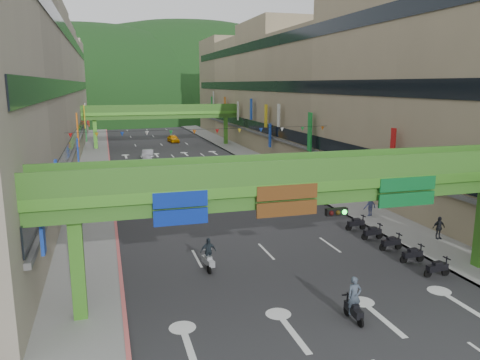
{
  "coord_description": "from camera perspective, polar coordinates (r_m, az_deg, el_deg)",
  "views": [
    {
      "loc": [
        -9.51,
        -14.78,
        10.53
      ],
      "look_at": [
        0.0,
        18.0,
        3.5
      ],
      "focal_mm": 35.0,
      "sensor_mm": 36.0,
      "label": 1
    }
  ],
  "objects": [
    {
      "name": "ground",
      "position": [
        20.49,
        15.06,
        -19.73
      ],
      "size": [
        320.0,
        320.0,
        0.0
      ],
      "primitive_type": "plane",
      "color": "black",
      "rests_on": "ground"
    },
    {
      "name": "road_slab",
      "position": [
        66.32,
        -7.73,
        2.4
      ],
      "size": [
        18.0,
        140.0,
        0.02
      ],
      "primitive_type": "cube",
      "color": "#28282B",
      "rests_on": "ground"
    },
    {
      "name": "sidewalk_left",
      "position": [
        65.64,
        -17.27,
        1.95
      ],
      "size": [
        4.0,
        140.0,
        0.15
      ],
      "primitive_type": "cube",
      "color": "gray",
      "rests_on": "ground"
    },
    {
      "name": "sidewalk_right",
      "position": [
        68.75,
        1.38,
        2.89
      ],
      "size": [
        4.0,
        140.0,
        0.15
      ],
      "primitive_type": "cube",
      "color": "gray",
      "rests_on": "ground"
    },
    {
      "name": "curb_left",
      "position": [
        65.62,
        -15.61,
        2.05
      ],
      "size": [
        0.2,
        140.0,
        0.18
      ],
      "primitive_type": "cube",
      "color": "#CC5959",
      "rests_on": "ground"
    },
    {
      "name": "curb_right",
      "position": [
        68.21,
        -0.14,
        2.83
      ],
      "size": [
        0.2,
        140.0,
        0.18
      ],
      "primitive_type": "cube",
      "color": "gray",
      "rests_on": "ground"
    },
    {
      "name": "building_row_left",
      "position": [
        65.48,
        -24.82,
        9.65
      ],
      "size": [
        12.8,
        95.0,
        19.0
      ],
      "color": "#9E937F",
      "rests_on": "ground"
    },
    {
      "name": "building_row_right",
      "position": [
        70.76,
        7.66,
        10.67
      ],
      "size": [
        12.8,
        95.0,
        19.0
      ],
      "color": "gray",
      "rests_on": "ground"
    },
    {
      "name": "overpass_near",
      "position": [
        23.32,
        10.9,
        -1.77
      ],
      "size": [
        28.0,
        12.27,
        7.1
      ],
      "color": "#4C9E2D",
      "rests_on": "ground"
    },
    {
      "name": "overpass_far",
      "position": [
        80.51,
        -9.45,
        7.83
      ],
      "size": [
        28.0,
        2.2,
        7.1
      ],
      "color": "#4C9E2D",
      "rests_on": "ground"
    },
    {
      "name": "hill_left",
      "position": [
        175.19,
        -18.1,
        7.62
      ],
      "size": [
        168.0,
        140.0,
        112.0
      ],
      "primitive_type": "ellipsoid",
      "color": "#1C4419",
      "rests_on": "ground"
    },
    {
      "name": "hill_right",
      "position": [
        198.1,
        -6.18,
        8.53
      ],
      "size": [
        208.0,
        176.0,
        128.0
      ],
      "primitive_type": "ellipsoid",
      "color": "#1C4419",
      "rests_on": "ground"
    },
    {
      "name": "bunting_string",
      "position": [
        46.01,
        -4.19,
        5.91
      ],
      "size": [
        26.0,
        0.36,
        0.47
      ],
      "color": "black",
      "rests_on": "ground"
    },
    {
      "name": "scooter_rider_near",
      "position": [
        22.25,
        13.75,
        -14.1
      ],
      "size": [
        0.67,
        1.6,
        2.11
      ],
      "color": "black",
      "rests_on": "ground"
    },
    {
      "name": "scooter_rider_mid",
      "position": [
        43.85,
        -5.79,
        -0.87
      ],
      "size": [
        0.91,
        1.6,
        2.08
      ],
      "color": "black",
      "rests_on": "ground"
    },
    {
      "name": "scooter_rider_left",
      "position": [
        27.14,
        -3.9,
        -9.03
      ],
      "size": [
        0.98,
        1.6,
        1.95
      ],
      "color": "#999BA2",
      "rests_on": "ground"
    },
    {
      "name": "scooter_rider_far",
      "position": [
        46.64,
        -9.01,
        -0.31
      ],
      "size": [
        0.89,
        1.58,
        1.97
      ],
      "color": "maroon",
      "rests_on": "ground"
    },
    {
      "name": "parked_scooter_row",
      "position": [
        31.85,
        17.93,
        -7.27
      ],
      "size": [
        1.6,
        9.35,
        1.08
      ],
      "color": "black",
      "rests_on": "ground"
    },
    {
      "name": "car_silver",
      "position": [
        67.16,
        -11.14,
        3.02
      ],
      "size": [
        2.17,
        4.55,
        1.44
      ],
      "primitive_type": "imported",
      "rotation": [
        0.0,
        0.0,
        -0.15
      ],
      "color": "gray",
      "rests_on": "ground"
    },
    {
      "name": "car_yellow",
      "position": [
        86.89,
        -8.14,
        5.01
      ],
      "size": [
        2.02,
        4.13,
        1.36
      ],
      "primitive_type": "imported",
      "rotation": [
        0.0,
        0.0,
        0.11
      ],
      "color": "#F09D06",
      "rests_on": "ground"
    },
    {
      "name": "pedestrian_red",
      "position": [
        47.71,
        8.07,
        -0.17
      ],
      "size": [
        1.04,
        0.96,
        1.72
      ],
      "primitive_type": "imported",
      "rotation": [
        0.0,
        0.0,
        0.48
      ],
      "color": "#B6061A",
      "rests_on": "ground"
    },
    {
      "name": "pedestrian_dark",
      "position": [
        34.75,
        23.05,
        -5.61
      ],
      "size": [
        0.94,
        0.43,
        1.56
      ],
      "primitive_type": "imported",
      "rotation": [
        0.0,
        0.0,
        -0.05
      ],
      "color": "black",
      "rests_on": "ground"
    },
    {
      "name": "pedestrian_blue",
      "position": [
        38.89,
        15.55,
        -3.2
      ],
      "size": [
        0.85,
        0.6,
        1.72
      ],
      "primitive_type": "imported",
      "rotation": [
        0.0,
        0.0,
        3.25
      ],
      "color": "navy",
      "rests_on": "ground"
    }
  ]
}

